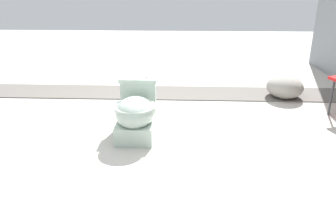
% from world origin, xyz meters
% --- Properties ---
extents(ground_plane, '(14.00, 14.00, 0.00)m').
position_xyz_m(ground_plane, '(0.00, 0.00, 0.00)').
color(ground_plane, '#B7B2A8').
extents(gravel_strip, '(0.56, 8.00, 0.01)m').
position_xyz_m(gravel_strip, '(-1.15, 0.50, 0.01)').
color(gravel_strip, '#605B56').
rests_on(gravel_strip, ground).
extents(toilet, '(0.63, 0.39, 0.52)m').
position_xyz_m(toilet, '(0.09, -0.20, 0.22)').
color(toilet, '#B2C6B7').
rests_on(toilet, ground).
extents(boulder_near, '(0.42, 0.46, 0.30)m').
position_xyz_m(boulder_near, '(-1.10, 1.54, 0.15)').
color(boulder_near, '#B7B2AD').
rests_on(boulder_near, ground).
extents(boulder_far, '(0.52, 0.49, 0.28)m').
position_xyz_m(boulder_far, '(-1.05, 1.53, 0.14)').
color(boulder_far, gray).
rests_on(boulder_far, ground).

